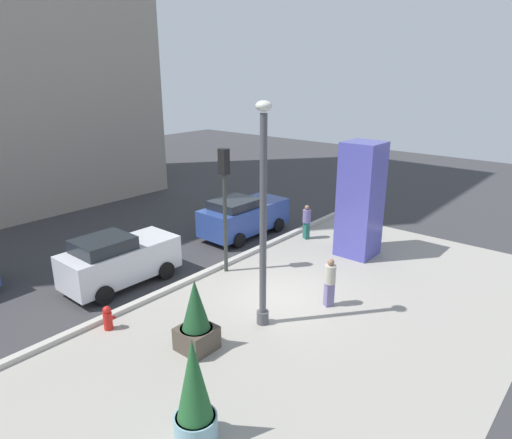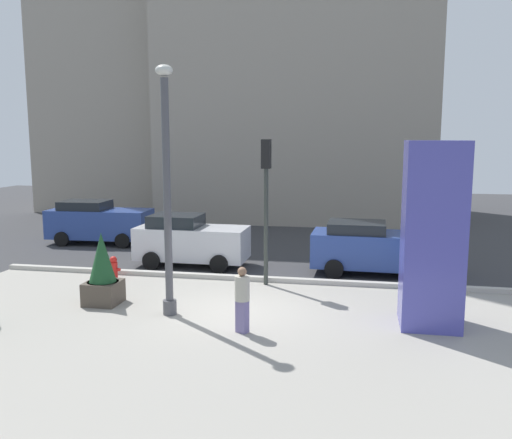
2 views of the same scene
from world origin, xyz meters
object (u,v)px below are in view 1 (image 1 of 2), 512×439
potted_plant_mid_plaza (194,396)px  car_intersection (243,216)px  pedestrian_by_curb (307,220)px  art_pillar_blue (360,200)px  pedestrian_crossing (330,280)px  potted_plant_near_right (196,319)px  car_passing_lane (119,260)px  traffic_light_corner (224,191)px  lamp_post (263,223)px  fire_hydrant (108,318)px

potted_plant_mid_plaza → car_intersection: potted_plant_mid_plaza is taller
car_intersection → pedestrian_by_curb: (1.43, -2.47, -0.05)m
art_pillar_blue → car_intersection: art_pillar_blue is taller
car_intersection → pedestrian_crossing: 7.21m
potted_plant_near_right → car_passing_lane: potted_plant_near_right is taller
car_passing_lane → pedestrian_by_curb: bearing=-17.1°
traffic_light_corner → car_intersection: bearing=31.8°
car_intersection → pedestrian_crossing: (-3.22, -6.45, -0.02)m
potted_plant_near_right → pedestrian_by_curb: size_ratio=1.32×
lamp_post → pedestrian_by_curb: size_ratio=4.14×
potted_plant_mid_plaza → fire_hydrant: (1.26, 5.06, -0.72)m
art_pillar_blue → fire_hydrant: bearing=164.0°
potted_plant_near_right → car_passing_lane: (0.99, 4.95, 0.01)m
car_passing_lane → potted_plant_mid_plaza: bearing=-113.8°
art_pillar_blue → pedestrian_by_curb: (0.16, 2.60, -1.44)m
potted_plant_near_right → car_intersection: (7.57, 4.97, -0.01)m
car_intersection → pedestrian_crossing: car_intersection is taller
lamp_post → fire_hydrant: bearing=134.1°
lamp_post → pedestrian_by_curb: bearing=23.9°
potted_plant_mid_plaza → pedestrian_by_curb: bearing=23.4°
art_pillar_blue → pedestrian_crossing: 4.90m
traffic_light_corner → potted_plant_near_right: bearing=-145.5°
lamp_post → car_intersection: bearing=45.5°
art_pillar_blue → car_intersection: bearing=104.0°
pedestrian_by_curb → potted_plant_mid_plaza: bearing=-156.6°
traffic_light_corner → pedestrian_crossing: size_ratio=2.84×
potted_plant_near_right → fire_hydrant: (-0.97, 2.71, -0.55)m
lamp_post → traffic_light_corner: size_ratio=1.40×
lamp_post → potted_plant_mid_plaza: 5.19m
potted_plant_mid_plaza → potted_plant_near_right: (2.23, 2.36, -0.17)m
art_pillar_blue → potted_plant_mid_plaza: (-11.06, -2.26, -1.21)m
potted_plant_mid_plaza → car_intersection: (9.80, 7.32, -0.18)m
pedestrian_by_curb → pedestrian_crossing: bearing=-139.4°
potted_plant_near_right → car_intersection: size_ratio=0.47×
art_pillar_blue → pedestrian_crossing: art_pillar_blue is taller
car_passing_lane → pedestrian_crossing: bearing=-62.5°
lamp_post → art_pillar_blue: (6.66, 0.43, -0.85)m
art_pillar_blue → car_passing_lane: (-7.83, 5.05, -1.37)m
potted_plant_mid_plaza → traffic_light_corner: bearing=39.2°
art_pillar_blue → fire_hydrant: size_ratio=6.14×
lamp_post → pedestrian_crossing: bearing=-23.6°
car_intersection → car_passing_lane: bearing=-179.9°
art_pillar_blue → lamp_post: bearing=-176.3°
fire_hydrant → potted_plant_near_right: bearing=-70.3°
fire_hydrant → lamp_post: bearing=-45.9°
potted_plant_near_right → car_intersection: potted_plant_near_right is taller
lamp_post → car_passing_lane: lamp_post is taller
lamp_post → traffic_light_corner: bearing=59.4°
lamp_post → car_passing_lane: (-1.17, 5.48, -2.22)m
potted_plant_near_right → traffic_light_corner: size_ratio=0.45×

